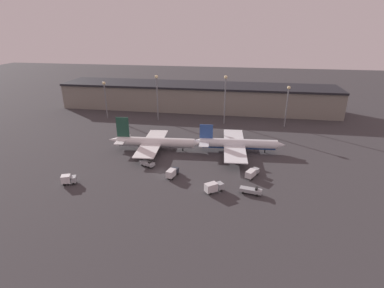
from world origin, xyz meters
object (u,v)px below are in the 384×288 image
at_px(service_vehicle_1, 251,190).
at_px(service_vehicle_3, 213,187).
at_px(airplane_1, 237,144).
at_px(service_vehicle_4, 172,173).
at_px(service_vehicle_2, 252,173).
at_px(service_vehicle_5, 68,179).
at_px(service_vehicle_0, 148,163).
at_px(airplane_0, 154,142).

distance_m(service_vehicle_1, service_vehicle_3, 12.14).
bearing_deg(service_vehicle_3, airplane_1, 41.52).
relative_size(airplane_1, service_vehicle_4, 6.35).
distance_m(service_vehicle_2, service_vehicle_4, 28.62).
bearing_deg(service_vehicle_5, service_vehicle_3, -18.09).
xyz_separation_m(service_vehicle_0, service_vehicle_4, (11.31, -6.91, 0.49)).
bearing_deg(service_vehicle_2, airplane_0, 93.47).
height_order(service_vehicle_1, service_vehicle_2, service_vehicle_2).
bearing_deg(service_vehicle_4, service_vehicle_5, 121.82).
height_order(service_vehicle_0, service_vehicle_3, service_vehicle_3).
relative_size(service_vehicle_3, service_vehicle_5, 1.22).
relative_size(airplane_0, service_vehicle_1, 5.68).
distance_m(airplane_0, service_vehicle_3, 42.75).
xyz_separation_m(service_vehicle_1, service_vehicle_2, (0.50, 11.72, 0.42)).
distance_m(airplane_1, service_vehicle_1, 34.83).
height_order(service_vehicle_0, service_vehicle_1, service_vehicle_0).
relative_size(airplane_1, service_vehicle_3, 6.33).
bearing_deg(service_vehicle_3, service_vehicle_2, 7.18).
xyz_separation_m(airplane_0, airplane_1, (35.48, 3.74, 0.05)).
height_order(airplane_0, service_vehicle_4, airplane_0).
bearing_deg(service_vehicle_5, service_vehicle_0, 16.61).
relative_size(airplane_1, service_vehicle_1, 5.57).
relative_size(airplane_0, service_vehicle_0, 6.67).
distance_m(airplane_1, service_vehicle_5, 67.92).
distance_m(service_vehicle_0, service_vehicle_5, 28.80).
bearing_deg(service_vehicle_5, airplane_1, 12.74).
bearing_deg(service_vehicle_5, service_vehicle_2, -7.40).
height_order(airplane_1, service_vehicle_1, airplane_1).
bearing_deg(service_vehicle_2, airplane_1, 42.78).
relative_size(service_vehicle_2, service_vehicle_5, 1.36).
height_order(service_vehicle_4, service_vehicle_5, service_vehicle_5).
height_order(airplane_1, service_vehicle_0, airplane_1).
bearing_deg(service_vehicle_0, service_vehicle_4, -5.54).
height_order(airplane_1, service_vehicle_2, airplane_1).
bearing_deg(airplane_1, airplane_0, -177.94).
relative_size(airplane_0, service_vehicle_5, 7.85).
height_order(service_vehicle_1, service_vehicle_4, service_vehicle_4).
distance_m(service_vehicle_2, service_vehicle_5, 64.16).
bearing_deg(airplane_1, service_vehicle_4, -133.25).
height_order(service_vehicle_3, service_vehicle_5, service_vehicle_3).
height_order(airplane_0, service_vehicle_1, airplane_0).
distance_m(airplane_0, service_vehicle_0, 16.81).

